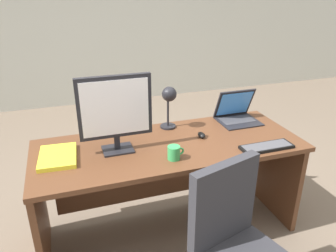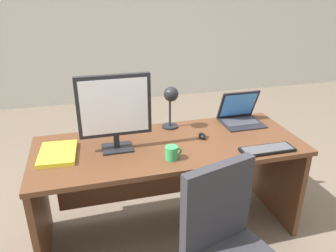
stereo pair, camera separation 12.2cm
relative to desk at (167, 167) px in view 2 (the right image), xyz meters
The scene contains 10 objects.
ground 1.54m from the desk, 90.00° to the left, with size 12.00×12.00×0.00m, color #6B5B4C.
back_wall 3.31m from the desk, 90.00° to the left, with size 10.00×0.10×2.80m, color silver.
desk is the anchor object (origin of this frame).
monitor 0.63m from the desk, behind, with size 0.47×0.16×0.51m.
laptop 0.74m from the desk, 16.40° to the left, with size 0.31×0.28×0.25m.
keyboard 0.72m from the desk, 28.34° to the right, with size 0.37×0.12×0.02m.
mouse 0.35m from the desk, ahead, with size 0.05×0.08×0.04m.
desk_lamp 0.50m from the desk, 68.10° to the left, with size 0.12×0.14×0.33m.
book 0.78m from the desk, behind, with size 0.25×0.33×0.03m.
coffee_mug 0.38m from the desk, 98.94° to the right, with size 0.11×0.08×0.09m.
Camera 2 is at (-0.54, -1.97, 1.79)m, focal length 35.19 mm.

